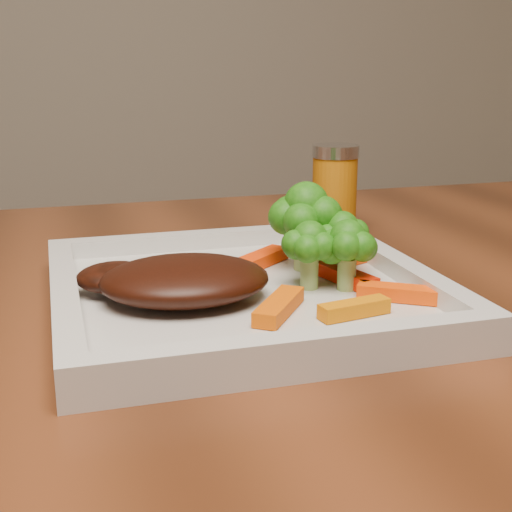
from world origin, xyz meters
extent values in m
cube|color=silver|center=(0.02, -0.11, 0.76)|extent=(0.27, 0.27, 0.01)
ellipsoid|color=black|center=(-0.02, -0.12, 0.78)|extent=(0.13, 0.10, 0.03)
cube|color=orange|center=(0.08, -0.18, 0.77)|extent=(0.05, 0.02, 0.01)
cube|color=#FF4604|center=(0.12, -0.16, 0.77)|extent=(0.06, 0.04, 0.01)
cube|color=#E05503|center=(0.03, -0.17, 0.77)|extent=(0.05, 0.06, 0.01)
cube|color=#E74203|center=(0.13, -0.07, 0.77)|extent=(0.06, 0.04, 0.01)
cube|color=#FA3704|center=(0.05, -0.06, 0.77)|extent=(0.06, 0.05, 0.01)
cube|color=#FF2304|center=(0.10, -0.12, 0.77)|extent=(0.03, 0.06, 0.01)
cylinder|color=#AA5E09|center=(0.17, 0.07, 0.80)|extent=(0.05, 0.05, 0.09)
camera|label=1|loc=(-0.11, -0.59, 0.93)|focal=50.00mm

